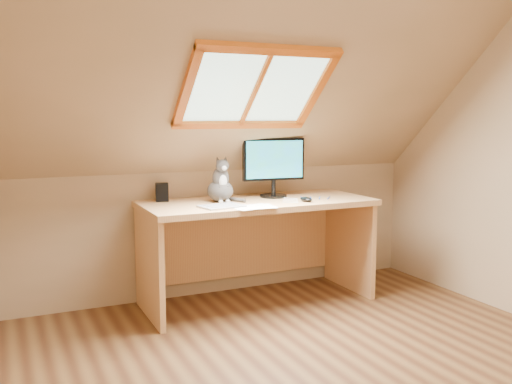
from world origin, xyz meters
TOP-DOWN VIEW (x-y plane):
  - ground at (0.00, 0.00)m, footprint 3.50×3.50m
  - room_shell at (0.00, -0.09)m, footprint 3.52×3.52m
  - desk at (0.17, 1.45)m, footprint 1.75×0.77m
  - monitor at (0.36, 1.47)m, footprint 0.50×0.21m
  - cat at (-0.11, 1.42)m, footprint 0.20×0.23m
  - desk_speaker at (-0.50, 1.63)m, footprint 0.11×0.11m
  - graphics_tablet at (-0.20, 1.18)m, footprint 0.32×0.25m
  - mouse at (0.47, 1.15)m, footprint 0.09×0.12m
  - papers at (0.06, 1.12)m, footprint 0.33×0.27m
  - cables at (0.53, 1.26)m, footprint 0.51×0.26m

SIDE VIEW (x-z plane):
  - ground at x=0.00m, z-range 0.00..0.00m
  - desk at x=0.17m, z-range 0.16..0.96m
  - papers at x=0.06m, z-range 0.80..0.80m
  - cables at x=0.53m, z-range 0.80..0.81m
  - graphics_tablet at x=-0.20m, z-range 0.80..0.81m
  - mouse at x=0.47m, z-range 0.80..0.83m
  - desk_speaker at x=-0.50m, z-range 0.80..0.93m
  - cat at x=-0.11m, z-range 0.75..1.10m
  - monitor at x=0.36m, z-range 0.83..1.30m
  - room_shell at x=0.00m, z-range 0.23..2.64m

